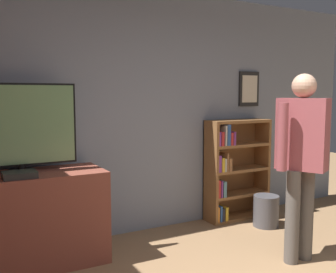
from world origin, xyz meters
The scene contains 7 objects.
wall_back centered at (0.01, 2.78, 1.35)m, with size 6.22×0.09×2.70m.
tv_ledge centered at (-1.34, 2.37, 0.43)m, with size 1.41×0.58×0.85m.
television centered at (-1.34, 2.43, 1.26)m, with size 0.99×0.22×0.79m.
game_console centered at (-1.39, 2.21, 0.88)m, with size 0.27×0.20×0.05m.
bookshelf centered at (1.15, 2.60, 0.63)m, with size 0.84×0.28×1.24m.
person centered at (0.91, 1.30, 1.03)m, with size 0.58×0.49×1.73m.
waste_bin centered at (1.32, 2.17, 0.18)m, with size 0.30×0.30×0.37m.
Camera 1 is at (-1.85, -1.22, 1.55)m, focal length 42.00 mm.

